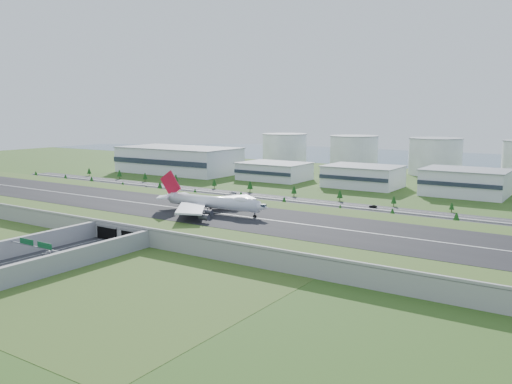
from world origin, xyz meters
The scene contains 20 objects.
ground centered at (0.00, 0.00, 0.00)m, with size 1200.00×1200.00×0.00m, color #334816.
airfield_deck centered at (0.00, -0.09, 4.12)m, with size 520.00×100.00×9.20m.
underpass_road centered at (0.00, -99.42, 3.43)m, with size 38.80×120.40×8.00m.
sign_gantry_near centered at (0.00, -95.04, 6.95)m, with size 38.70×0.70×9.80m.
north_expressway centered at (0.00, 95.00, 0.06)m, with size 560.00×36.00×0.12m, color #28282B.
tree_row centered at (-0.91, 96.67, 4.70)m, with size 502.91×48.73×8.45m.
hangar_west centered at (-170.00, 185.00, 12.50)m, with size 120.00×60.00×25.00m, color silver.
hangar_mid_a centered at (-60.00, 190.00, 7.50)m, with size 58.00×42.00×15.00m, color silver.
hangar_mid_b centered at (25.00, 190.00, 8.50)m, with size 58.00×42.00×17.00m, color silver.
hangar_mid_c centered at (105.00, 190.00, 9.50)m, with size 58.00×42.00×19.00m, color silver.
fuel_tank_a centered at (-120.00, 310.00, 17.50)m, with size 50.00×50.00×35.00m, color silver.
fuel_tank_b centered at (-35.00, 310.00, 17.50)m, with size 50.00×50.00×35.00m, color silver.
fuel_tank_c centered at (50.00, 310.00, 17.50)m, with size 50.00×50.00×35.00m, color silver.
bay_water centered at (0.00, 480.00, 0.03)m, with size 1200.00×260.00×0.06m, color #3B5872.
boeing_747 centered at (18.03, -0.85, 14.11)m, with size 69.80×65.85×21.56m.
car_0 centered at (-8.57, -84.21, 0.91)m, with size 1.85×4.61×1.57m, color #A5A5A9.
car_2 centered at (9.21, -78.89, 0.87)m, with size 2.48×5.39×1.50m, color #0B143B.
car_4 centered at (-116.29, 85.26, 0.93)m, with size 1.92×4.77×1.62m, color #5D5E62.
car_5 centered at (67.57, 103.56, 0.96)m, with size 1.79×5.13×1.69m, color black.
car_7 centered at (-42.89, 102.03, 0.92)m, with size 2.23×5.48×1.59m, color silver.
Camera 1 is at (193.88, -225.19, 62.70)m, focal length 38.00 mm.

